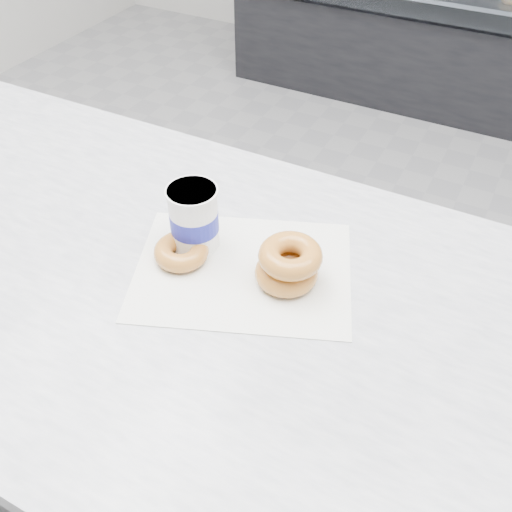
# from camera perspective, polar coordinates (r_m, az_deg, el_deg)

# --- Properties ---
(ground) EXTENTS (5.00, 5.00, 0.00)m
(ground) POSITION_cam_1_polar(r_m,az_deg,el_deg) (1.93, 3.89, -9.93)
(ground) COLOR gray
(ground) RESTS_ON ground
(counter) EXTENTS (3.06, 0.76, 0.90)m
(counter) POSITION_cam_1_polar(r_m,az_deg,el_deg) (1.26, -7.06, -16.49)
(counter) COLOR #333335
(counter) RESTS_ON ground
(display_case) EXTENTS (2.40, 0.74, 1.25)m
(display_case) POSITION_cam_1_polar(r_m,az_deg,el_deg) (3.41, 20.62, 22.33)
(display_case) COLOR black
(display_case) RESTS_ON ground
(wax_paper) EXTENTS (0.41, 0.37, 0.00)m
(wax_paper) POSITION_cam_1_polar(r_m,az_deg,el_deg) (0.91, -1.32, -1.40)
(wax_paper) COLOR silver
(wax_paper) RESTS_ON counter
(donut_single) EXTENTS (0.09, 0.09, 0.03)m
(donut_single) POSITION_cam_1_polar(r_m,az_deg,el_deg) (0.92, -7.49, 0.46)
(donut_single) COLOR #CB8437
(donut_single) RESTS_ON wax_paper
(donut_stack) EXTENTS (0.14, 0.14, 0.07)m
(donut_stack) POSITION_cam_1_polar(r_m,az_deg,el_deg) (0.87, 3.26, -0.82)
(donut_stack) COLOR #CB8437
(donut_stack) RESTS_ON wax_paper
(coffee_cup) EXTENTS (0.08, 0.08, 0.11)m
(coffee_cup) POSITION_cam_1_polar(r_m,az_deg,el_deg) (0.92, -6.22, 3.83)
(coffee_cup) COLOR white
(coffee_cup) RESTS_ON counter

